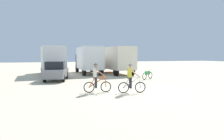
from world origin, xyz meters
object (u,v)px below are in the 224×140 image
object	(u,v)px
box_truck_white_box	(52,59)
cyclist_cowboy_hat	(131,79)
box_truck_avon_van	(88,59)
box_truck_cream_rv	(116,59)
cyclist_orange_shirt	(97,79)
bicycle_spare	(148,75)
sedan_parked	(56,71)

from	to	relation	value
box_truck_white_box	cyclist_cowboy_hat	xyz separation A→B (m)	(4.70, -13.09, -1.03)
box_truck_avon_van	cyclist_cowboy_hat	distance (m)	13.23
box_truck_cream_rv	cyclist_cowboy_hat	bearing A→B (deg)	-103.95
cyclist_cowboy_hat	box_truck_cream_rv	bearing A→B (deg)	76.05
cyclist_orange_shirt	bicycle_spare	bearing A→B (deg)	39.90
cyclist_cowboy_hat	bicycle_spare	size ratio (longest dim) A/B	1.20
box_truck_white_box	sedan_parked	xyz separation A→B (m)	(0.40, -5.45, -0.99)
box_truck_cream_rv	cyclist_orange_shirt	bearing A→B (deg)	-113.81
box_truck_avon_van	cyclist_orange_shirt	bearing A→B (deg)	-97.51
sedan_parked	cyclist_orange_shirt	size ratio (longest dim) A/B	2.44
box_truck_cream_rv	sedan_parked	size ratio (longest dim) A/B	1.56
box_truck_white_box	sedan_parked	distance (m)	5.56
box_truck_avon_van	bicycle_spare	bearing A→B (deg)	-58.26
sedan_parked	box_truck_cream_rv	bearing A→B (deg)	31.01
box_truck_avon_van	sedan_parked	size ratio (longest dim) A/B	1.54
sedan_parked	bicycle_spare	size ratio (longest dim) A/B	2.91
cyclist_orange_shirt	bicycle_spare	world-z (taller)	cyclist_orange_shirt
box_truck_white_box	box_truck_avon_van	bearing A→B (deg)	1.34
box_truck_white_box	sedan_parked	bearing A→B (deg)	-85.85
box_truck_cream_rv	cyclist_cowboy_hat	xyz separation A→B (m)	(-2.98, -12.02, -1.03)
box_truck_avon_van	sedan_parked	xyz separation A→B (m)	(-3.96, -5.55, -0.99)
cyclist_orange_shirt	cyclist_cowboy_hat	bearing A→B (deg)	-20.97
sedan_parked	bicycle_spare	bearing A→B (deg)	-11.59
box_truck_cream_rv	cyclist_cowboy_hat	world-z (taller)	box_truck_cream_rv
box_truck_white_box	bicycle_spare	distance (m)	11.51
box_truck_cream_rv	cyclist_cowboy_hat	distance (m)	12.42
box_truck_white_box	cyclist_cowboy_hat	world-z (taller)	box_truck_white_box
sedan_parked	cyclist_orange_shirt	bearing A→B (deg)	-71.35
box_truck_white_box	cyclist_orange_shirt	xyz separation A→B (m)	(2.72, -12.33, -1.03)
box_truck_white_box	bicycle_spare	bearing A→B (deg)	-39.04
sedan_parked	cyclist_orange_shirt	distance (m)	7.26
box_truck_avon_van	cyclist_orange_shirt	xyz separation A→B (m)	(-1.64, -12.43, -1.03)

